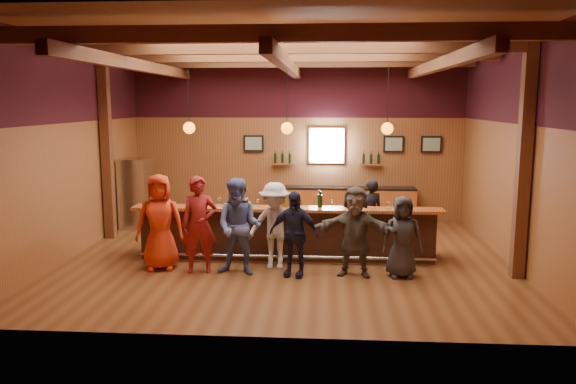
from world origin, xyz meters
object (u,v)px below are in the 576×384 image
bar_counter (288,232)px  customer_orange (160,222)px  back_bar_cabinet (341,204)px  customer_redvest (199,225)px  customer_navy (294,234)px  bartender (370,213)px  ice_bucket (284,201)px  customer_brown (355,231)px  stainless_fridge (135,193)px  customer_dark (402,237)px  customer_denim (239,227)px  bottle_a (319,200)px  customer_white (275,226)px

bar_counter → customer_orange: customer_orange is taller
back_bar_cabinet → customer_redvest: size_ratio=2.16×
customer_navy → bartender: bearing=68.5°
bar_counter → customer_orange: size_ratio=3.38×
customer_redvest → ice_bucket: size_ratio=7.45×
customer_redvest → customer_brown: customer_redvest is taller
customer_redvest → ice_bucket: 1.86m
stainless_fridge → customer_dark: (6.31, -3.71, -0.14)m
customer_redvest → bartender: 4.03m
customer_redvest → customer_brown: 2.94m
customer_denim → customer_dark: bearing=9.3°
customer_orange → customer_navy: size_ratio=1.16×
customer_denim → bottle_a: customer_denim is taller
bartender → bottle_a: bartender is taller
customer_orange → customer_redvest: 0.83m
back_bar_cabinet → customer_brown: (0.14, -4.80, 0.37)m
customer_orange → customer_dark: (4.62, -0.19, -0.17)m
customer_denim → bottle_a: bearing=44.2°
bottle_a → customer_navy: bearing=-112.4°
ice_bucket → customer_dark: bearing=-24.6°
customer_denim → stainless_fridge: bearing=139.8°
back_bar_cabinet → stainless_fridge: stainless_fridge is taller
customer_white → customer_orange: bearing=-171.7°
back_bar_cabinet → customer_dark: size_ratio=2.63×
customer_brown → customer_dark: customer_brown is taller
bar_counter → customer_dark: customer_dark is taller
stainless_fridge → ice_bucket: size_ratio=7.25×
back_bar_cabinet → customer_denim: size_ratio=2.19×
stainless_fridge → bartender: bearing=-14.3°
customer_dark → bar_counter: bearing=147.4°
customer_dark → customer_denim: bearing=178.0°
back_bar_cabinet → stainless_fridge: 5.43m
customer_dark → back_bar_cabinet: bearing=99.1°
customer_navy → bottle_a: size_ratio=4.58×
customer_redvest → customer_denim: size_ratio=1.01×
stainless_fridge → back_bar_cabinet: bearing=11.9°
bar_counter → bartender: size_ratio=4.15×
back_bar_cabinet → customer_white: bearing=-107.4°
back_bar_cabinet → customer_denim: customer_denim is taller
customer_denim → customer_brown: size_ratio=1.08×
bar_counter → customer_navy: customer_navy is taller
stainless_fridge → customer_brown: 6.57m
customer_orange → bottle_a: 3.20m
customer_navy → customer_brown: size_ratio=0.95×
stainless_fridge → customer_navy: (4.31, -3.79, -0.10)m
bar_counter → back_bar_cabinet: (1.18, 3.57, -0.05)m
customer_navy → customer_dark: bearing=15.4°
customer_redvest → customer_dark: 3.81m
customer_orange → customer_denim: 1.60m
customer_dark → bartender: customer_dark is taller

